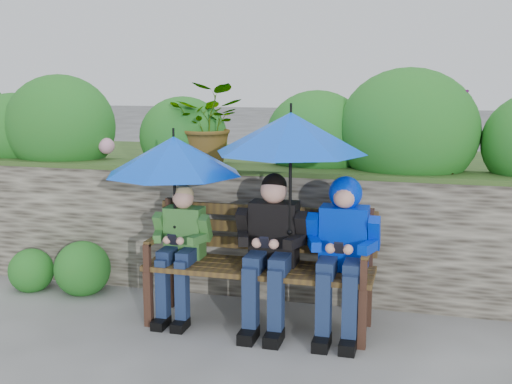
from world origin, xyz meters
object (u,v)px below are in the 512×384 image
(umbrella_left, at_px, (174,156))
(boy_middle, at_px, (271,244))
(umbrella_right, at_px, (291,133))
(boy_left, at_px, (181,244))
(boy_right, at_px, (343,243))
(park_bench, at_px, (261,257))

(umbrella_left, bearing_deg, boy_middle, -2.81)
(boy_middle, xyz_separation_m, umbrella_right, (0.13, 0.01, 0.77))
(boy_left, distance_m, umbrella_left, 0.64)
(boy_right, bearing_deg, boy_left, -179.91)
(park_bench, xyz_separation_m, boy_right, (0.58, -0.06, 0.16))
(boy_left, bearing_deg, umbrella_right, -0.20)
(boy_right, relative_size, umbrella_left, 1.09)
(umbrella_left, bearing_deg, umbrella_right, -1.82)
(boy_left, bearing_deg, boy_right, 0.09)
(umbrella_right, bearing_deg, boy_left, 179.80)
(boy_middle, bearing_deg, umbrella_left, 177.19)
(boy_right, bearing_deg, umbrella_right, -179.26)
(umbrella_right, bearing_deg, park_bench, 163.80)
(boy_left, xyz_separation_m, umbrella_right, (0.80, -0.00, 0.82))
(umbrella_right, bearing_deg, boy_middle, -176.36)
(boy_left, height_order, umbrella_right, umbrella_right)
(boy_left, distance_m, boy_right, 1.17)
(park_bench, relative_size, umbrella_left, 1.62)
(boy_left, relative_size, boy_middle, 0.90)
(boy_middle, height_order, umbrella_left, umbrella_left)
(park_bench, bearing_deg, boy_middle, -38.74)
(boy_right, relative_size, umbrella_right, 1.05)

